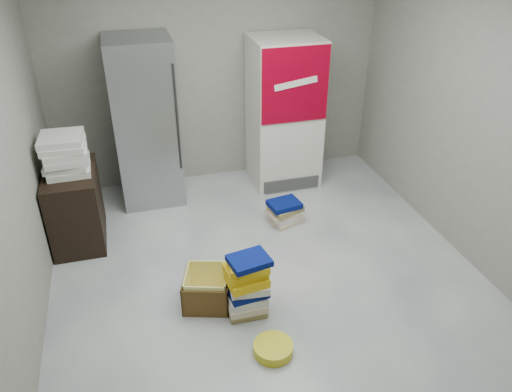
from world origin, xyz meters
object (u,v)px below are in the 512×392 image
object	(u,v)px
steel_fridge	(146,123)
wood_shelf	(76,207)
coke_cooler	(284,113)
phonebook_stack_main	(247,285)
cardboard_box	(207,290)

from	to	relation	value
steel_fridge	wood_shelf	bearing A→B (deg)	-138.69
coke_cooler	phonebook_stack_main	xyz separation A→B (m)	(-1.06, -2.27, -0.61)
wood_shelf	phonebook_stack_main	bearing A→B (deg)	-47.36
wood_shelf	phonebook_stack_main	distance (m)	2.10
coke_cooler	phonebook_stack_main	size ratio (longest dim) A/B	3.03
steel_fridge	coke_cooler	distance (m)	1.65
steel_fridge	coke_cooler	xyz separation A→B (m)	(1.65, -0.01, -0.05)
coke_cooler	wood_shelf	size ratio (longest dim) A/B	2.25
steel_fridge	wood_shelf	xyz separation A→B (m)	(-0.83, -0.73, -0.55)
steel_fridge	phonebook_stack_main	bearing A→B (deg)	-75.47
wood_shelf	phonebook_stack_main	world-z (taller)	wood_shelf
wood_shelf	phonebook_stack_main	xyz separation A→B (m)	(1.42, -1.54, -0.10)
phonebook_stack_main	cardboard_box	world-z (taller)	phonebook_stack_main
wood_shelf	cardboard_box	size ratio (longest dim) A/B	1.61
cardboard_box	wood_shelf	bearing A→B (deg)	147.31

